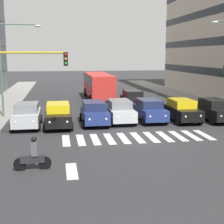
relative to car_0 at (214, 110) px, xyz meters
The scene contains 15 objects.
ground_plane 8.55m from the car_0, 30.67° to the left, with size 180.00×180.00×0.00m, color #2D2D30.
crosswalk_markings 8.55m from the car_0, 30.67° to the left, with size 9.45×2.80×0.01m.
lane_arrow_1 15.33m from the car_0, 40.02° to the left, with size 0.50×2.20×0.01m, color silver.
car_0 is the anchor object (origin of this frame).
car_1 2.62m from the car_0, ahead, with size 2.02×4.44×1.72m.
car_2 5.17m from the car_0, ahead, with size 2.02×4.44×1.72m.
car_3 7.55m from the car_0, ahead, with size 2.02×4.44×1.72m.
car_4 9.56m from the car_0, ahead, with size 2.02×4.44×1.72m.
car_5 12.25m from the car_0, ahead, with size 2.02×4.44×1.72m.
car_6 14.48m from the car_0, ahead, with size 2.02×4.44×1.72m.
car_row2_0 8.89m from the car_0, 56.40° to the right, with size 2.02×4.44×1.72m.
bus_behind_traffic 16.20m from the car_0, 62.30° to the right, with size 2.78×10.50×3.00m.
motorcycle_with_rider 16.40m from the car_0, 35.01° to the left, with size 1.70×0.37×1.57m.
traffic_light_gantry 15.72m from the car_0, 20.03° to the left, with size 4.18×0.36×5.50m.
street_lamp_right 17.08m from the car_0, 13.42° to the right, with size 3.41×0.28×7.58m.
Camera 1 is at (4.94, 19.94, 5.18)m, focal length 53.27 mm.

